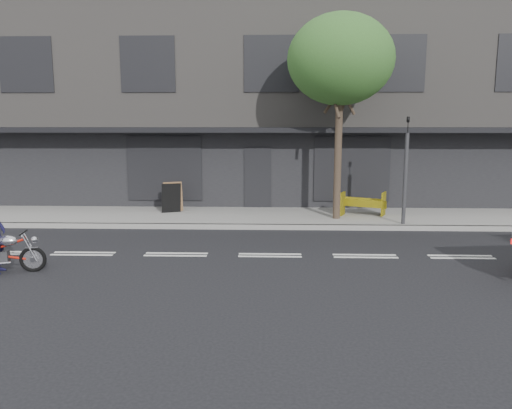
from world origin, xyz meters
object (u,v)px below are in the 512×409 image
object	(u,v)px
construction_barrier	(364,204)
sandwich_board	(171,198)
motorcycle	(4,252)
traffic_light_pole	(405,177)
street_tree	(341,60)

from	to	relation	value
construction_barrier	sandwich_board	distance (m)	6.71
motorcycle	sandwich_board	size ratio (longest dim) A/B	1.71
traffic_light_pole	motorcycle	world-z (taller)	traffic_light_pole
street_tree	motorcycle	world-z (taller)	street_tree
traffic_light_pole	construction_barrier	size ratio (longest dim) A/B	2.32
street_tree	construction_barrier	distance (m)	4.82
street_tree	sandwich_board	world-z (taller)	street_tree
traffic_light_pole	sandwich_board	world-z (taller)	traffic_light_pole
motorcycle	construction_barrier	distance (m)	11.02
street_tree	construction_barrier	xyz separation A→B (m)	(0.97, 0.34, -4.71)
traffic_light_pole	motorcycle	bearing A→B (deg)	-153.89
motorcycle	sandwich_board	xyz separation A→B (m)	(2.45, 6.65, 0.20)
sandwich_board	street_tree	bearing A→B (deg)	-29.29
street_tree	sandwich_board	bearing A→B (deg)	171.81
construction_barrier	sandwich_board	xyz separation A→B (m)	(-6.69, 0.49, 0.11)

